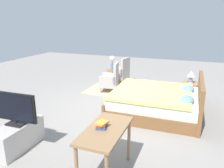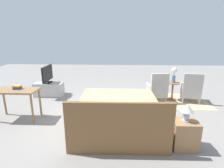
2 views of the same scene
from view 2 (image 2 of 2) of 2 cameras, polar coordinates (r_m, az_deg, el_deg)
ground_plane at (r=4.94m, az=-0.36°, el=-8.42°), size 16.00×16.00×0.00m
floor_rug at (r=5.93m, az=19.09°, el=-5.13°), size 2.10×1.50×0.01m
bed at (r=3.96m, az=2.05°, el=-9.94°), size 1.86×2.10×0.96m
armchair_by_window_left at (r=5.93m, az=24.37°, el=-1.80°), size 0.63×0.63×0.92m
armchair_by_window_right at (r=5.63m, az=14.52°, el=-1.77°), size 0.63×0.63×0.92m
side_table at (r=5.90m, az=19.16°, el=-1.54°), size 0.40×0.40×0.58m
flower_vase at (r=5.78m, az=19.60°, el=3.30°), size 0.17×0.17×0.48m
nightstand at (r=3.57m, az=22.46°, el=-14.85°), size 0.44×0.41×0.53m
table_lamp at (r=3.36m, az=23.29°, el=-7.73°), size 0.22×0.22×0.33m
tv_stand at (r=6.37m, az=-19.89°, el=-1.66°), size 0.96×0.40×0.46m
tv_flatscreen at (r=6.25m, az=-20.36°, el=3.05°), size 0.21×0.87×0.58m
vanity_desk at (r=4.83m, az=-28.85°, el=-2.91°), size 1.04×0.52×0.75m
book_stack at (r=4.83m, az=-28.54°, el=-0.93°), size 0.21×0.18×0.09m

